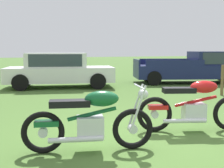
# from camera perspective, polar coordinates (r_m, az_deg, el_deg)

# --- Properties ---
(ground_plane) EXTENTS (120.00, 120.00, 0.00)m
(ground_plane) POSITION_cam_1_polar(r_m,az_deg,el_deg) (5.20, 6.26, -10.36)
(ground_plane) COLOR #476B2D
(motorcycle_green) EXTENTS (1.97, 0.77, 1.02)m
(motorcycle_green) POSITION_cam_1_polar(r_m,az_deg,el_deg) (4.29, -4.42, -7.44)
(motorcycle_green) COLOR black
(motorcycle_green) RESTS_ON ground
(motorcycle_red) EXTENTS (2.06, 0.95, 1.02)m
(motorcycle_red) POSITION_cam_1_polar(r_m,az_deg,el_deg) (5.54, 16.41, -4.30)
(motorcycle_red) COLOR black
(motorcycle_red) RESTS_ON ground
(car_white) EXTENTS (4.65, 2.69, 1.43)m
(car_white) POSITION_cam_1_polar(r_m,az_deg,el_deg) (11.85, -10.82, 3.16)
(car_white) COLOR silver
(car_white) RESTS_ON ground
(pickup_truck_navy) EXTENTS (5.56, 3.38, 1.49)m
(pickup_truck_navy) POSITION_cam_1_polar(r_m,az_deg,el_deg) (13.89, 16.80, 3.33)
(pickup_truck_navy) COLOR #161E4C
(pickup_truck_navy) RESTS_ON ground
(fence_post_wooden) EXTENTS (0.10, 0.10, 1.05)m
(fence_post_wooden) POSITION_cam_1_polar(r_m,az_deg,el_deg) (10.31, 21.55, 0.74)
(fence_post_wooden) COLOR brown
(fence_post_wooden) RESTS_ON ground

